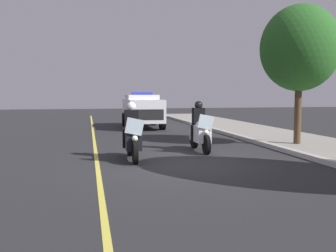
{
  "coord_description": "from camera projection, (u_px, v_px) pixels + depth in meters",
  "views": [
    {
      "loc": [
        10.17,
        -2.57,
        1.96
      ],
      "look_at": [
        -1.92,
        0.0,
        0.9
      ],
      "focal_mm": 40.14,
      "sensor_mm": 36.0,
      "label": 1
    }
  ],
  "objects": [
    {
      "name": "tree_mid_block",
      "position": [
        300.0,
        48.0,
        13.78
      ],
      "size": [
        2.88,
        2.88,
        5.12
      ],
      "color": "#4C3823",
      "rests_on": "sidewalk_strip"
    },
    {
      "name": "curb_strip",
      "position": [
        307.0,
        156.0,
        11.41
      ],
      "size": [
        48.0,
        0.24,
        0.15
      ],
      "primitive_type": "cube",
      "color": "#B7B5AD",
      "rests_on": "ground"
    },
    {
      "name": "police_motorcycle_lead_left",
      "position": [
        132.0,
        136.0,
        11.15
      ],
      "size": [
        2.14,
        0.56,
        1.72
      ],
      "color": "black",
      "rests_on": "ground"
    },
    {
      "name": "lane_stripe_center",
      "position": [
        98.0,
        167.0,
        10.12
      ],
      "size": [
        48.0,
        0.12,
        0.01
      ],
      "primitive_type": "cube",
      "color": "#E0D14C",
      "rests_on": "ground"
    },
    {
      "name": "police_suv",
      "position": [
        142.0,
        109.0,
        21.8
      ],
      "size": [
        4.93,
        2.12,
        2.05
      ],
      "color": "silver",
      "rests_on": "ground"
    },
    {
      "name": "police_motorcycle_lead_right",
      "position": [
        200.0,
        131.0,
        12.81
      ],
      "size": [
        2.14,
        0.56,
        1.72
      ],
      "color": "black",
      "rests_on": "ground"
    },
    {
      "name": "ground_plane",
      "position": [
        182.0,
        163.0,
        10.61
      ],
      "size": [
        80.0,
        80.0,
        0.0
      ],
      "primitive_type": "plane",
      "color": "#28282B"
    }
  ]
}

